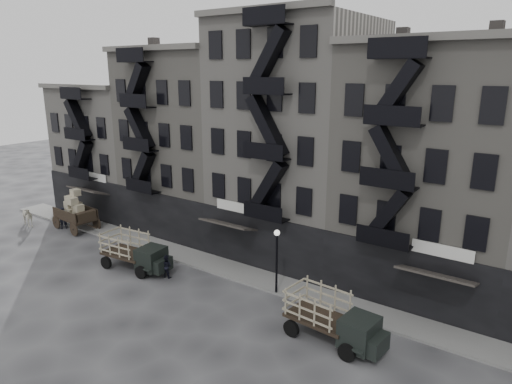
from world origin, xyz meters
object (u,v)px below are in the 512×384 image
Objects in this scene: stake_truck_west at (134,249)px; pedestrian_west at (63,218)px; horse at (26,216)px; stake_truck_east at (332,315)px; wagon at (74,207)px; pedestrian_mid at (166,266)px.

pedestrian_west is (-11.81, 1.97, -0.54)m from stake_truck_west.
horse is at bearing 151.29° from pedestrian_west.
stake_truck_east reaches higher than horse.
wagon reaches higher than stake_truck_west.
stake_truck_east is at bearing -83.00° from horse.
wagon reaches higher than stake_truck_east.
pedestrian_west is (-0.88, -0.59, -1.06)m from wagon.
stake_truck_east is (26.21, -2.60, -0.50)m from wagon.
wagon is at bearing -19.81° from pedestrian_west.
wagon is at bearing -55.13° from horse.
stake_truck_west is at bearing -175.18° from stake_truck_east.
stake_truck_east is at bearing -58.03° from pedestrian_west.
wagon is 1.49m from pedestrian_west.
pedestrian_west is (3.36, 1.57, 0.05)m from horse.
wagon is at bearing -17.19° from pedestrian_mid.
stake_truck_west is (10.93, -2.56, -0.52)m from wagon.
stake_truck_east reaches higher than pedestrian_mid.
pedestrian_west reaches higher than horse.
stake_truck_west is at bearing -63.25° from pedestrian_west.
horse is 0.50× the size of wagon.
horse is 1.12× the size of pedestrian_west.
stake_truck_west is 0.99× the size of stake_truck_east.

